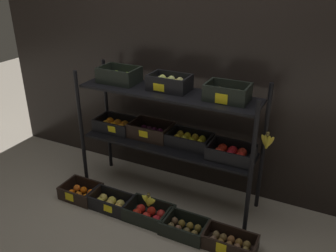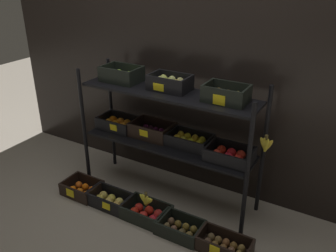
{
  "view_description": "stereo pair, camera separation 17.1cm",
  "coord_description": "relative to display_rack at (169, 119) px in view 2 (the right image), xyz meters",
  "views": [
    {
      "loc": [
        1.14,
        -2.3,
        1.86
      ],
      "look_at": [
        0.0,
        0.0,
        0.66
      ],
      "focal_mm": 38.09,
      "sensor_mm": 36.0,
      "label": 1
    },
    {
      "loc": [
        1.29,
        -2.22,
        1.86
      ],
      "look_at": [
        0.0,
        0.0,
        0.66
      ],
      "focal_mm": 38.09,
      "sensor_mm": 36.0,
      "label": 2
    }
  ],
  "objects": [
    {
      "name": "banana_bunch_loose",
      "position": [
        0.01,
        -0.38,
        -0.54
      ],
      "size": [
        0.14,
        0.04,
        0.13
      ],
      "color": "brown",
      "rests_on": "crate_ground_apple_red"
    },
    {
      "name": "crate_ground_apple_red",
      "position": [
        0.01,
        -0.38,
        -0.67
      ],
      "size": [
        0.37,
        0.24,
        0.12
      ],
      "color": "black",
      "rests_on": "ground_plane"
    },
    {
      "name": "display_rack",
      "position": [
        0.0,
        0.0,
        0.0
      ],
      "size": [
        1.57,
        0.41,
        1.08
      ],
      "color": "black",
      "rests_on": "ground_plane"
    },
    {
      "name": "ground_plane",
      "position": [
        0.0,
        -0.02,
        -0.71
      ],
      "size": [
        10.0,
        10.0,
        0.0
      ],
      "primitive_type": "plane",
      "color": "gray"
    },
    {
      "name": "crate_ground_rightmost_kiwi",
      "position": [
        0.68,
        -0.4,
        -0.67
      ],
      "size": [
        0.38,
        0.21,
        0.11
      ],
      "color": "black",
      "rests_on": "ground_plane"
    },
    {
      "name": "crate_ground_apple_gold",
      "position": [
        -0.34,
        -0.39,
        -0.66
      ],
      "size": [
        0.36,
        0.21,
        0.12
      ],
      "color": "black",
      "rests_on": "ground_plane"
    },
    {
      "name": "storefront_wall",
      "position": [
        0.0,
        0.37,
        0.38
      ],
      "size": [
        3.86,
        0.12,
        2.17
      ],
      "primitive_type": "cube",
      "color": "black",
      "rests_on": "ground_plane"
    },
    {
      "name": "crate_ground_tangerine",
      "position": [
        -0.66,
        -0.38,
        -0.67
      ],
      "size": [
        0.32,
        0.25,
        0.12
      ],
      "color": "black",
      "rests_on": "ground_plane"
    },
    {
      "name": "crate_ground_kiwi",
      "position": [
        0.32,
        -0.4,
        -0.67
      ],
      "size": [
        0.34,
        0.22,
        0.11
      ],
      "color": "black",
      "rests_on": "ground_plane"
    }
  ]
}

